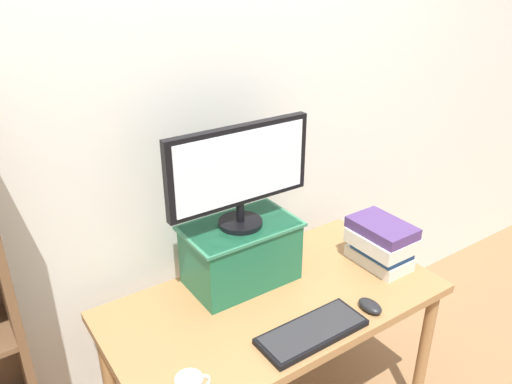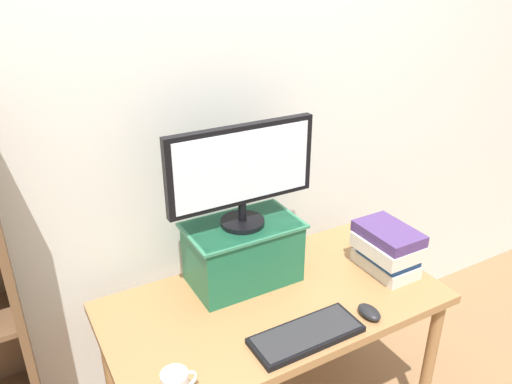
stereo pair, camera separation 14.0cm
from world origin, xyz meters
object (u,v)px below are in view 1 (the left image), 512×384
Objects in this scene: computer_monitor at (240,171)px; book_stack at (381,243)px; desk at (275,314)px; riser_box at (241,252)px; computer_mouse at (370,306)px; keyboard at (312,332)px.

book_stack is at bearing -23.12° from computer_monitor.
computer_monitor reaches higher than desk.
riser_box is 4.35× the size of computer_mouse.
computer_mouse is (0.30, -0.44, -0.12)m from riser_box.
book_stack reaches higher than computer_mouse.
computer_mouse reaches higher than desk.
keyboard is at bearing -93.67° from desk.
keyboard is at bearing -86.33° from computer_monitor.
keyboard is 0.57m from book_stack.
computer_mouse is at bearing -142.72° from book_stack.
riser_box is 0.61m from book_stack.
book_stack is at bearing 37.28° from computer_mouse.
riser_box reaches higher than desk.
computer_mouse is (0.30, -0.44, -0.47)m from computer_monitor.
keyboard is (0.03, -0.42, -0.12)m from riser_box.
riser_box is (-0.04, 0.18, 0.21)m from desk.
computer_monitor is at bearing -90.00° from riser_box.
book_stack reaches higher than desk.
keyboard is at bearing 176.02° from computer_mouse.
computer_monitor is (-0.04, 0.18, 0.57)m from desk.
computer_mouse is (0.25, -0.26, 0.10)m from desk.
keyboard reaches higher than desk.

